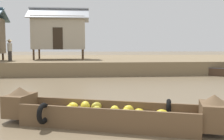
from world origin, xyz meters
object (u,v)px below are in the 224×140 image
(banana_boat, at_px, (108,113))
(fishing_skiff_distant, at_px, (210,70))
(vendor_person, at_px, (10,49))
(stilt_house_mid_right, at_px, (60,33))

(banana_boat, relative_size, fishing_skiff_distant, 1.33)
(fishing_skiff_distant, relative_size, vendor_person, 2.51)
(banana_boat, relative_size, stilt_house_mid_right, 1.08)
(banana_boat, distance_m, stilt_house_mid_right, 17.21)
(fishing_skiff_distant, height_order, vendor_person, vendor_person)
(fishing_skiff_distant, bearing_deg, stilt_house_mid_right, 155.34)
(banana_boat, xyz_separation_m, stilt_house_mid_right, (-2.87, 16.70, 3.00))
(vendor_person, bearing_deg, stilt_house_mid_right, 40.28)
(banana_boat, height_order, stilt_house_mid_right, stilt_house_mid_right)
(banana_boat, height_order, fishing_skiff_distant, fishing_skiff_distant)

